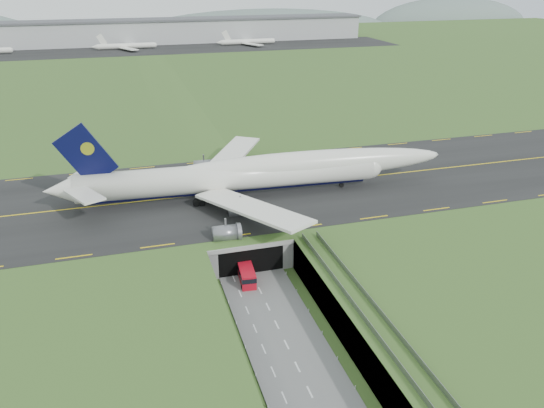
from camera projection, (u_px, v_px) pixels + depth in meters
name	position (u px, v px, depth m)	size (l,w,h in m)	color
ground	(263.00, 298.00, 89.55)	(900.00, 900.00, 0.00)	#345321
airfield_deck	(263.00, 283.00, 88.34)	(800.00, 800.00, 6.00)	gray
trench_road	(276.00, 323.00, 82.93)	(12.00, 75.00, 0.20)	slate
taxiway	(223.00, 193.00, 116.06)	(800.00, 44.00, 0.18)	black
tunnel_portal	(240.00, 237.00, 102.87)	(17.00, 22.30, 6.00)	gray
guideway	(376.00, 328.00, 73.44)	(3.00, 53.00, 7.05)	#A8A8A3
jumbo_jet	(257.00, 174.00, 112.90)	(85.72, 56.55, 18.74)	white
shuttle_tram	(246.00, 274.00, 93.56)	(3.09, 6.93, 2.77)	#B80C1C
cargo_terminal	(141.00, 31.00, 346.72)	(320.00, 67.00, 15.60)	#B2B2B2
distant_hills	(206.00, 35.00, 485.16)	(700.00, 91.00, 60.00)	slate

